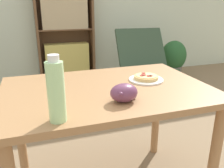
% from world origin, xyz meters
% --- Properties ---
extents(dining_table, '(1.19, 0.80, 0.78)m').
position_xyz_m(dining_table, '(-0.02, -0.12, 0.66)').
color(dining_table, '#A37549').
rests_on(dining_table, ground_plane).
extents(pizza_on_plate, '(0.22, 0.22, 0.04)m').
position_xyz_m(pizza_on_plate, '(0.25, -0.07, 0.79)').
color(pizza_on_plate, white).
rests_on(pizza_on_plate, dining_table).
extents(grape_bunch, '(0.15, 0.11, 0.09)m').
position_xyz_m(grape_bunch, '(-0.00, -0.34, 0.82)').
color(grape_bunch, '#6B3856').
rests_on(grape_bunch, dining_table).
extents(drink_bottle, '(0.07, 0.07, 0.28)m').
position_xyz_m(drink_bottle, '(-0.33, -0.44, 0.91)').
color(drink_bottle, '#B7EAA3').
rests_on(drink_bottle, dining_table).
extents(lounge_chair_far, '(0.75, 0.83, 0.88)m').
position_xyz_m(lounge_chair_far, '(1.06, 1.56, 0.29)').
color(lounge_chair_far, slate).
rests_on(lounge_chair_far, ground_plane).
extents(bookshelf, '(0.88, 0.28, 1.68)m').
position_xyz_m(bookshelf, '(0.10, 2.46, 0.77)').
color(bookshelf, brown).
rests_on(bookshelf, ground_plane).
extents(potted_plant_floor, '(0.43, 0.37, 0.65)m').
position_xyz_m(potted_plant_floor, '(1.79, 1.98, 0.34)').
color(potted_plant_floor, '#70665B').
rests_on(potted_plant_floor, ground_plane).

